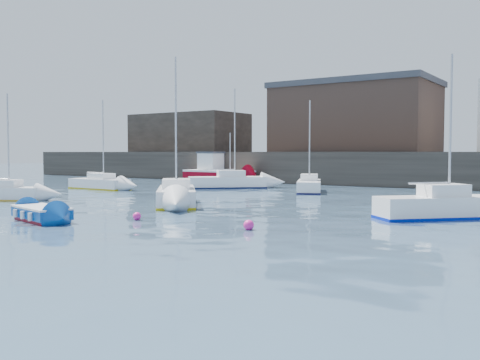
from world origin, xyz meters
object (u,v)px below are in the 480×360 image
Objects in this scene: sailboat_f at (309,185)px; sailboat_h at (228,182)px; blue_dinghy at (41,213)px; sailboat_c at (438,206)px; buoy_far at (192,200)px; sailboat_b at (176,195)px; buoy_mid at (249,230)px; sailboat_e at (99,183)px; fishing_boat at (217,172)px; buoy_near at (137,220)px; sailboat_a at (2,193)px.

sailboat_f is 7.49m from sailboat_h.
sailboat_c reaches higher than blue_dinghy.
sailboat_h is 11.23m from buoy_far.
sailboat_c is 0.89× the size of sailboat_h.
sailboat_b reaches higher than buoy_mid.
sailboat_c is 16.42m from sailboat_f.
buoy_mid is (14.34, -18.93, -0.53)m from sailboat_h.
sailboat_c is 1.03× the size of sailboat_e.
sailboat_e is 0.87× the size of sailboat_h.
fishing_boat is at bearing 152.91° from sailboat_f.
buoy_mid is at bearing -52.85° from sailboat_h.
sailboat_e reaches higher than sailboat_f.
fishing_boat is at bearing 119.57° from buoy_near.
sailboat_f is (1.95, 21.71, 0.13)m from blue_dinghy.
blue_dinghy is 0.55× the size of sailboat_a.
sailboat_b is at bearing -66.63° from sailboat_h.
sailboat_f is 0.84× the size of sailboat_h.
sailboat_a is 14.00m from buoy_near.
buoy_mid is (22.25, -12.22, -0.46)m from sailboat_e.
sailboat_a is at bearing -160.06° from sailboat_b.
sailboat_c is 18.65× the size of buoy_far.
sailboat_a is at bearing -145.58° from buoy_far.
sailboat_b is 13.99m from sailboat_c.
sailboat_a reaches higher than fishing_boat.
buoy_mid is 13.09m from buoy_far.
sailboat_h is at bearing 113.37° from sailboat_b.
sailboat_c is 27.77m from sailboat_e.
fishing_boat is at bearing 82.67° from sailboat_e.
sailboat_b reaches higher than sailboat_f.
sailboat_a is 25.27m from sailboat_c.
fishing_boat is at bearing 120.57° from sailboat_b.
fishing_boat is 9.27m from sailboat_h.
sailboat_b is at bearing 116.23° from buoy_near.
blue_dinghy is 0.49× the size of sailboat_c.
buoy_far is at bearing 94.95° from blue_dinghy.
buoy_near is at bearing -86.49° from sailboat_f.
blue_dinghy is 11.56m from buoy_far.
buoy_mid is 1.04× the size of buoy_far.
sailboat_a is 17.65m from sailboat_h.
sailboat_e is 25.39m from buoy_mid.
sailboat_f is (13.64, -6.97, -0.46)m from fishing_boat.
buoy_far is at bearing 34.42° from sailboat_a.
fishing_boat is 1.09× the size of sailboat_f.
fishing_boat is 1.02× the size of sailboat_c.
sailboat_f is at bearing -27.09° from fishing_boat.
sailboat_a is at bearing 155.45° from blue_dinghy.
sailboat_c is 15.00m from buoy_far.
fishing_boat is 1.05× the size of sailboat_e.
sailboat_f is (15.39, 6.66, 0.02)m from sailboat_e.
buoy_far is at bearing 111.44° from sailboat_b.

